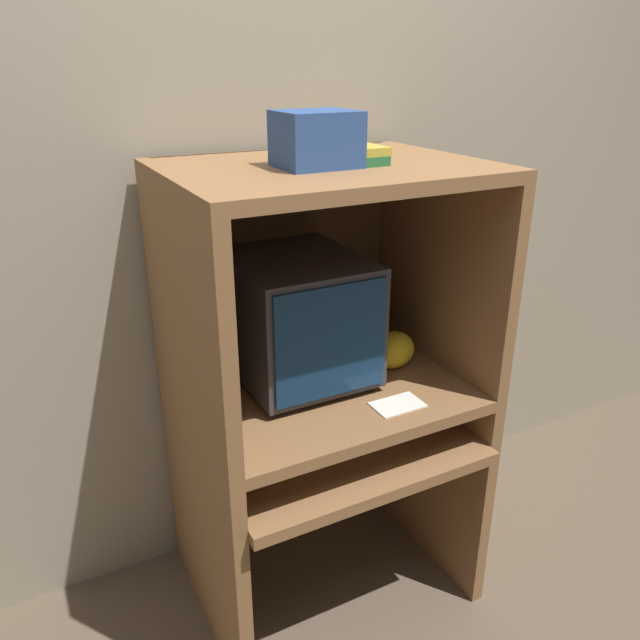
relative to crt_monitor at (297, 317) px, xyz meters
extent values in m
cube|color=gray|center=(0.05, 0.31, 0.33)|extent=(6.00, 0.06, 2.60)
cube|color=brown|center=(-0.36, -0.08, -0.66)|extent=(0.04, 0.67, 0.62)
cube|color=brown|center=(0.46, -0.08, -0.66)|extent=(0.04, 0.67, 0.62)
cube|color=brown|center=(0.05, -0.21, -0.37)|extent=(0.77, 0.49, 0.04)
cube|color=brown|center=(-0.36, -0.08, -0.27)|extent=(0.04, 0.67, 0.15)
cube|color=brown|center=(0.46, -0.08, -0.27)|extent=(0.04, 0.67, 0.15)
cube|color=brown|center=(0.05, -0.08, -0.22)|extent=(0.77, 0.67, 0.04)
cube|color=brown|center=(-0.36, -0.08, 0.13)|extent=(0.04, 0.67, 0.66)
cube|color=brown|center=(0.46, -0.08, 0.13)|extent=(0.04, 0.67, 0.66)
cube|color=brown|center=(0.05, -0.08, 0.44)|extent=(0.77, 0.67, 0.04)
cube|color=#48321E|center=(0.05, 0.24, 0.13)|extent=(0.77, 0.01, 0.66)
cylinder|color=#333338|center=(0.00, 0.00, -0.19)|extent=(0.21, 0.21, 0.02)
cube|color=#333338|center=(0.00, 0.00, 0.00)|extent=(0.37, 0.44, 0.36)
cube|color=navy|center=(0.00, -0.22, 0.00)|extent=(0.34, 0.01, 0.33)
cube|color=beige|center=(-0.01, -0.19, -0.34)|extent=(0.45, 0.15, 0.02)
cube|color=silver|center=(-0.01, -0.19, -0.33)|extent=(0.42, 0.12, 0.01)
ellipsoid|color=#B7B7B7|center=(0.29, -0.18, -0.33)|extent=(0.07, 0.05, 0.03)
ellipsoid|color=gold|center=(0.29, -0.09, -0.14)|extent=(0.15, 0.11, 0.12)
cube|color=#236638|center=(0.10, -0.14, 0.47)|extent=(0.17, 0.12, 0.02)
cube|color=gold|center=(0.10, -0.13, 0.49)|extent=(0.18, 0.13, 0.02)
cube|color=white|center=(0.17, -0.30, -0.20)|extent=(0.14, 0.09, 0.00)
cube|color=navy|center=(0.00, -0.12, 0.53)|extent=(0.20, 0.17, 0.14)
camera|label=1|loc=(-0.74, -1.56, 0.71)|focal=35.00mm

